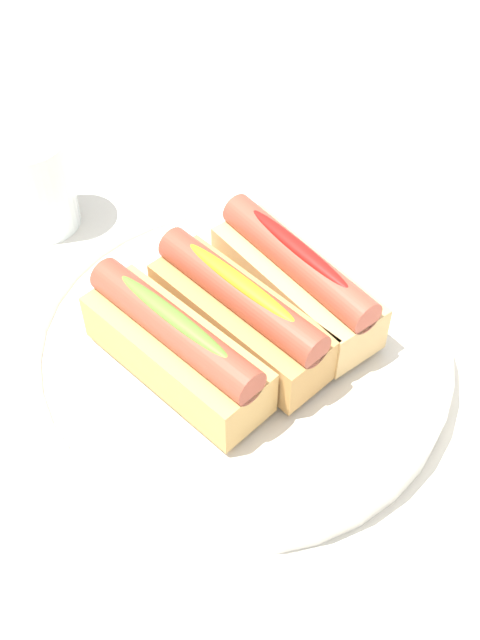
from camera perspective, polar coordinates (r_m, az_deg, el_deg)
The scene contains 6 objects.
ground_plane at distance 0.60m, azimuth -1.82°, elevation -3.93°, with size 2.40×2.40×0.00m, color silver.
serving_bowl at distance 0.59m, azimuth 0.00°, elevation -2.26°, with size 0.32×0.32×0.03m.
hotdog_front at distance 0.53m, azimuth -4.59°, elevation -2.22°, with size 0.15×0.06×0.06m.
hotdog_back at distance 0.55m, azimuth 0.00°, elevation 0.54°, with size 0.15×0.06×0.06m.
hotdog_side at distance 0.58m, azimuth 4.22°, elevation 3.07°, with size 0.15×0.06×0.06m.
water_glass at distance 0.72m, azimuth -14.98°, elevation 9.45°, with size 0.07×0.07×0.09m.
Camera 1 is at (0.29, -0.23, 0.47)m, focal length 42.80 mm.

